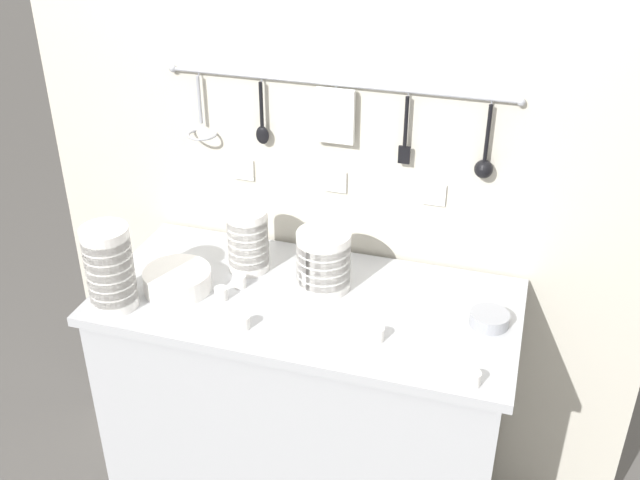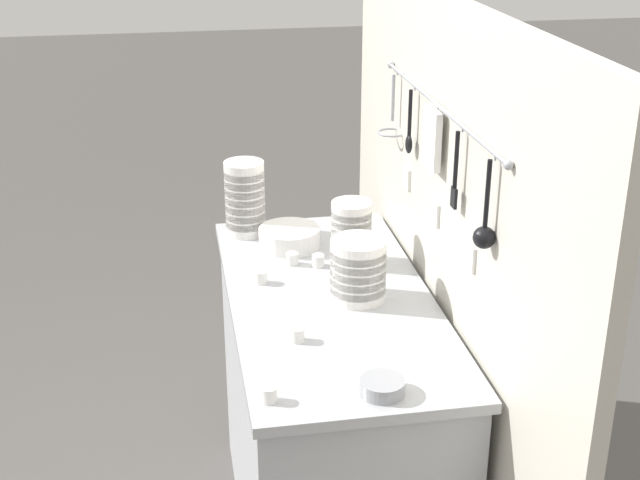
% 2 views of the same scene
% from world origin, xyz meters
% --- Properties ---
extents(counter, '(1.28, 0.61, 0.95)m').
position_xyz_m(counter, '(0.00, 0.00, 0.47)').
color(counter, '#ADAFB5').
rests_on(counter, ground).
extents(back_wall, '(2.08, 0.11, 1.82)m').
position_xyz_m(back_wall, '(0.00, 0.34, 0.91)').
color(back_wall, beige).
rests_on(back_wall, ground).
extents(bowl_stack_tall_left, '(0.13, 0.13, 0.21)m').
position_xyz_m(bowl_stack_tall_left, '(-0.23, 0.11, 1.05)').
color(bowl_stack_tall_left, white).
rests_on(bowl_stack_tall_left, counter).
extents(bowl_stack_back_corner, '(0.14, 0.14, 0.26)m').
position_xyz_m(bowl_stack_back_corner, '(-0.54, -0.20, 1.08)').
color(bowl_stack_back_corner, white).
rests_on(bowl_stack_back_corner, counter).
extents(bowl_stack_nested_right, '(0.17, 0.17, 0.19)m').
position_xyz_m(bowl_stack_nested_right, '(0.03, 0.08, 1.04)').
color(bowl_stack_nested_right, white).
rests_on(bowl_stack_nested_right, counter).
extents(plate_stack, '(0.21, 0.21, 0.07)m').
position_xyz_m(plate_stack, '(-0.39, -0.07, 0.98)').
color(plate_stack, white).
rests_on(plate_stack, counter).
extents(steel_mixing_bowl, '(0.11, 0.11, 0.04)m').
position_xyz_m(steel_mixing_bowl, '(0.54, 0.03, 0.96)').
color(steel_mixing_bowl, '#93969E').
rests_on(steel_mixing_bowl, counter).
extents(cup_front_right, '(0.04, 0.04, 0.04)m').
position_xyz_m(cup_front_right, '(-0.22, -0.00, 0.97)').
color(cup_front_right, white).
rests_on(cup_front_right, counter).
extents(cup_mid_row, '(0.04, 0.04, 0.04)m').
position_xyz_m(cup_mid_row, '(-0.13, -0.20, 0.97)').
color(cup_mid_row, white).
rests_on(cup_mid_row, counter).
extents(cup_back_right, '(0.04, 0.04, 0.04)m').
position_xyz_m(cup_back_right, '(-0.25, -0.08, 0.97)').
color(cup_back_right, white).
rests_on(cup_back_right, counter).
extents(cup_beside_plates, '(0.04, 0.04, 0.04)m').
position_xyz_m(cup_beside_plates, '(0.53, -0.25, 0.97)').
color(cup_beside_plates, white).
rests_on(cup_beside_plates, counter).
extents(cup_edge_near, '(0.04, 0.04, 0.04)m').
position_xyz_m(cup_edge_near, '(0.25, -0.14, 0.97)').
color(cup_edge_near, white).
rests_on(cup_edge_near, counter).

